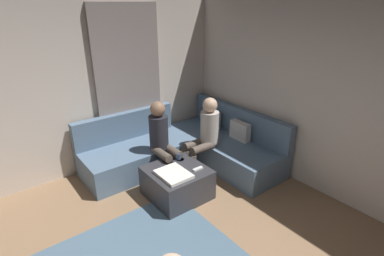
{
  "coord_description": "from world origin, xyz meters",
  "views": [
    {
      "loc": [
        1.44,
        -0.76,
        2.5
      ],
      "look_at": [
        -1.63,
        1.63,
        0.85
      ],
      "focal_mm": 27.93,
      "sensor_mm": 36.0,
      "label": 1
    }
  ],
  "objects_px": {
    "sectional_couch": "(187,148)",
    "person_on_couch_back": "(205,133)",
    "ottoman": "(177,183)",
    "person_on_couch_side": "(163,139)",
    "coffee_mug": "(178,156)",
    "game_remote": "(198,169)"
  },
  "relations": [
    {
      "from": "person_on_couch_back",
      "to": "coffee_mug",
      "type": "bearing_deg",
      "value": 96.23
    },
    {
      "from": "ottoman",
      "to": "game_remote",
      "type": "height_order",
      "value": "game_remote"
    },
    {
      "from": "sectional_couch",
      "to": "ottoman",
      "type": "height_order",
      "value": "sectional_couch"
    },
    {
      "from": "sectional_couch",
      "to": "ottoman",
      "type": "distance_m",
      "value": 0.93
    },
    {
      "from": "ottoman",
      "to": "coffee_mug",
      "type": "relative_size",
      "value": 8.0
    },
    {
      "from": "game_remote",
      "to": "person_on_couch_back",
      "type": "xyz_separation_m",
      "value": [
        -0.46,
        0.5,
        0.23
      ]
    },
    {
      "from": "sectional_couch",
      "to": "person_on_couch_side",
      "type": "xyz_separation_m",
      "value": [
        0.15,
        -0.56,
        0.38
      ]
    },
    {
      "from": "coffee_mug",
      "to": "ottoman",
      "type": "bearing_deg",
      "value": -39.29
    },
    {
      "from": "sectional_couch",
      "to": "game_remote",
      "type": "height_order",
      "value": "sectional_couch"
    },
    {
      "from": "ottoman",
      "to": "person_on_couch_side",
      "type": "xyz_separation_m",
      "value": [
        -0.5,
        0.11,
        0.45
      ]
    },
    {
      "from": "game_remote",
      "to": "person_on_couch_back",
      "type": "relative_size",
      "value": 0.12
    },
    {
      "from": "coffee_mug",
      "to": "game_remote",
      "type": "relative_size",
      "value": 0.63
    },
    {
      "from": "person_on_couch_side",
      "to": "coffee_mug",
      "type": "bearing_deg",
      "value": 104.56
    },
    {
      "from": "coffee_mug",
      "to": "game_remote",
      "type": "bearing_deg",
      "value": 5.71
    },
    {
      "from": "game_remote",
      "to": "sectional_couch",
      "type": "bearing_deg",
      "value": 151.86
    },
    {
      "from": "game_remote",
      "to": "coffee_mug",
      "type": "bearing_deg",
      "value": -174.29
    },
    {
      "from": "coffee_mug",
      "to": "person_on_couch_back",
      "type": "distance_m",
      "value": 0.57
    },
    {
      "from": "sectional_couch",
      "to": "person_on_couch_back",
      "type": "height_order",
      "value": "person_on_couch_back"
    },
    {
      "from": "person_on_couch_back",
      "to": "ottoman",
      "type": "bearing_deg",
      "value": 111.2
    },
    {
      "from": "sectional_couch",
      "to": "coffee_mug",
      "type": "bearing_deg",
      "value": -48.37
    },
    {
      "from": "ottoman",
      "to": "coffee_mug",
      "type": "height_order",
      "value": "coffee_mug"
    },
    {
      "from": "person_on_couch_side",
      "to": "person_on_couch_back",
      "type": "bearing_deg",
      "value": 159.94
    }
  ]
}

